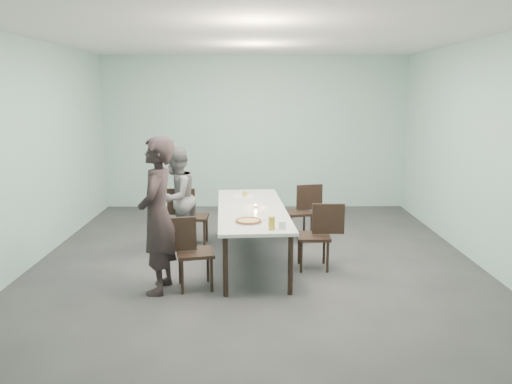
{
  "coord_description": "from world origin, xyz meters",
  "views": [
    {
      "loc": [
        -0.05,
        -6.47,
        2.27
      ],
      "look_at": [
        0.0,
        -0.03,
        1.0
      ],
      "focal_mm": 35.0,
      "sensor_mm": 36.0,
      "label": 1
    }
  ],
  "objects_px": {
    "chair_near_right": "(320,231)",
    "amber_tumbler": "(245,194)",
    "beer_glass": "(272,223)",
    "chair_far_left": "(189,213)",
    "diner_near": "(158,216)",
    "table": "(252,212)",
    "pizza": "(249,221)",
    "water_tumbler": "(282,225)",
    "tealight": "(256,206)",
    "chair_near_left": "(188,248)",
    "chair_far_right": "(303,208)",
    "diner_far": "(176,198)",
    "side_plate": "(259,219)"
  },
  "relations": [
    {
      "from": "chair_near_right",
      "to": "amber_tumbler",
      "type": "height_order",
      "value": "chair_near_right"
    },
    {
      "from": "chair_near_right",
      "to": "beer_glass",
      "type": "xyz_separation_m",
      "value": [
        -0.66,
        -0.81,
        0.32
      ]
    },
    {
      "from": "chair_far_left",
      "to": "diner_near",
      "type": "xyz_separation_m",
      "value": [
        -0.12,
        -1.82,
        0.4
      ]
    },
    {
      "from": "chair_near_right",
      "to": "diner_near",
      "type": "height_order",
      "value": "diner_near"
    },
    {
      "from": "table",
      "to": "pizza",
      "type": "xyz_separation_m",
      "value": [
        -0.04,
        -0.8,
        0.08
      ]
    },
    {
      "from": "pizza",
      "to": "beer_glass",
      "type": "xyz_separation_m",
      "value": [
        0.27,
        -0.31,
        0.06
      ]
    },
    {
      "from": "amber_tumbler",
      "to": "water_tumbler",
      "type": "bearing_deg",
      "value": -75.87
    },
    {
      "from": "water_tumbler",
      "to": "tealight",
      "type": "xyz_separation_m",
      "value": [
        -0.3,
        1.07,
        -0.02
      ]
    },
    {
      "from": "chair_near_right",
      "to": "tealight",
      "type": "bearing_deg",
      "value": -19.07
    },
    {
      "from": "chair_near_left",
      "to": "beer_glass",
      "type": "height_order",
      "value": "beer_glass"
    },
    {
      "from": "chair_near_left",
      "to": "table",
      "type": "bearing_deg",
      "value": 41.18
    },
    {
      "from": "chair_near_left",
      "to": "amber_tumbler",
      "type": "bearing_deg",
      "value": 57.55
    },
    {
      "from": "chair_near_left",
      "to": "chair_far_right",
      "type": "distance_m",
      "value": 2.57
    },
    {
      "from": "chair_near_right",
      "to": "tealight",
      "type": "height_order",
      "value": "chair_near_right"
    },
    {
      "from": "table",
      "to": "diner_far",
      "type": "relative_size",
      "value": 1.76
    },
    {
      "from": "chair_near_right",
      "to": "pizza",
      "type": "bearing_deg",
      "value": 28.5
    },
    {
      "from": "chair_near_left",
      "to": "tealight",
      "type": "xyz_separation_m",
      "value": [
        0.8,
        0.99,
        0.27
      ]
    },
    {
      "from": "table",
      "to": "beer_glass",
      "type": "bearing_deg",
      "value": -78.31
    },
    {
      "from": "diner_far",
      "to": "pizza",
      "type": "distance_m",
      "value": 1.79
    },
    {
      "from": "chair_near_right",
      "to": "diner_near",
      "type": "distance_m",
      "value": 2.14
    },
    {
      "from": "diner_far",
      "to": "tealight",
      "type": "relative_size",
      "value": 26.94
    },
    {
      "from": "chair_near_left",
      "to": "chair_near_right",
      "type": "xyz_separation_m",
      "value": [
        1.63,
        0.69,
        0.0
      ]
    },
    {
      "from": "table",
      "to": "chair_near_right",
      "type": "distance_m",
      "value": 0.96
    },
    {
      "from": "diner_far",
      "to": "water_tumbler",
      "type": "height_order",
      "value": "diner_far"
    },
    {
      "from": "chair_far_right",
      "to": "diner_near",
      "type": "distance_m",
      "value": 2.86
    },
    {
      "from": "table",
      "to": "chair_far_right",
      "type": "xyz_separation_m",
      "value": [
        0.8,
        1.05,
        -0.19
      ]
    },
    {
      "from": "table",
      "to": "chair_far_left",
      "type": "bearing_deg",
      "value": 141.79
    },
    {
      "from": "side_plate",
      "to": "water_tumbler",
      "type": "bearing_deg",
      "value": -59.79
    },
    {
      "from": "chair_far_right",
      "to": "amber_tumbler",
      "type": "distance_m",
      "value": 1.01
    },
    {
      "from": "table",
      "to": "pizza",
      "type": "relative_size",
      "value": 7.79
    },
    {
      "from": "diner_near",
      "to": "tealight",
      "type": "distance_m",
      "value": 1.55
    },
    {
      "from": "chair_near_left",
      "to": "diner_far",
      "type": "height_order",
      "value": "diner_far"
    },
    {
      "from": "chair_near_right",
      "to": "side_plate",
      "type": "xyz_separation_m",
      "value": [
        -0.8,
        -0.33,
        0.25
      ]
    },
    {
      "from": "amber_tumbler",
      "to": "pizza",
      "type": "bearing_deg",
      "value": -87.43
    },
    {
      "from": "chair_near_right",
      "to": "water_tumbler",
      "type": "relative_size",
      "value": 9.67
    },
    {
      "from": "tealight",
      "to": "chair_near_left",
      "type": "bearing_deg",
      "value": -128.91
    },
    {
      "from": "side_plate",
      "to": "table",
      "type": "bearing_deg",
      "value": 98.43
    },
    {
      "from": "diner_far",
      "to": "water_tumbler",
      "type": "xyz_separation_m",
      "value": [
        1.47,
        -1.71,
        0.04
      ]
    },
    {
      "from": "chair_near_left",
      "to": "chair_near_right",
      "type": "height_order",
      "value": "same"
    },
    {
      "from": "chair_near_right",
      "to": "diner_near",
      "type": "relative_size",
      "value": 0.48
    },
    {
      "from": "chair_far_left",
      "to": "beer_glass",
      "type": "relative_size",
      "value": 5.8
    },
    {
      "from": "diner_near",
      "to": "water_tumbler",
      "type": "height_order",
      "value": "diner_near"
    },
    {
      "from": "table",
      "to": "chair_near_left",
      "type": "height_order",
      "value": "chair_near_left"
    },
    {
      "from": "diner_far",
      "to": "water_tumbler",
      "type": "bearing_deg",
      "value": 62.09
    },
    {
      "from": "chair_far_left",
      "to": "chair_near_right",
      "type": "xyz_separation_m",
      "value": [
        1.85,
        -1.06,
        0.0
      ]
    },
    {
      "from": "chair_far_left",
      "to": "diner_near",
      "type": "bearing_deg",
      "value": -92.66
    },
    {
      "from": "diner_far",
      "to": "amber_tumbler",
      "type": "relative_size",
      "value": 18.86
    },
    {
      "from": "diner_near",
      "to": "chair_far_right",
      "type": "bearing_deg",
      "value": 142.81
    },
    {
      "from": "chair_near_right",
      "to": "amber_tumbler",
      "type": "relative_size",
      "value": 10.88
    },
    {
      "from": "chair_far_left",
      "to": "diner_far",
      "type": "distance_m",
      "value": 0.33
    }
  ]
}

